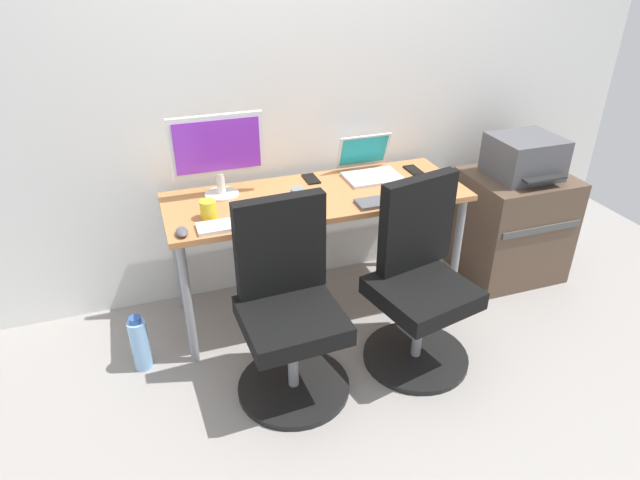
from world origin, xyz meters
name	(u,v)px	position (x,y,z in m)	size (l,w,h in m)	color
ground_plane	(317,305)	(0.00, 0.00, 0.00)	(5.28, 5.28, 0.00)	gray
back_wall	(294,69)	(0.00, 0.37, 1.30)	(4.40, 0.04, 2.60)	white
desk	(317,206)	(0.00, 0.00, 0.65)	(1.60, 0.59, 0.72)	#B77542
office_chair_left	(288,310)	(-0.33, -0.55, 0.42)	(0.54, 0.54, 0.94)	black
office_chair_right	(419,284)	(0.34, -0.55, 0.42)	(0.54, 0.54, 0.94)	black
side_cabinet	(511,225)	(1.28, -0.03, 0.33)	(0.60, 0.53, 0.67)	brown
printer	(524,157)	(1.28, -0.03, 0.79)	(0.38, 0.40, 0.24)	#515156
water_bottle_on_floor	(140,344)	(-1.01, -0.21, 0.15)	(0.09, 0.09, 0.31)	#8CBFF2
desktop_monitor	(218,150)	(-0.48, 0.15, 0.97)	(0.48, 0.18, 0.43)	silver
open_laptop	(369,166)	(0.37, 0.15, 0.78)	(0.31, 0.29, 0.22)	silver
keyboard_by_monitor	(233,224)	(-0.49, -0.21, 0.73)	(0.34, 0.12, 0.02)	silver
keyboard_by_laptop	(388,201)	(0.32, -0.21, 0.73)	(0.34, 0.12, 0.02)	#515156
mouse_by_monitor	(261,206)	(-0.33, -0.08, 0.74)	(0.06, 0.10, 0.03)	silver
mouse_by_laptop	(182,232)	(-0.73, -0.22, 0.74)	(0.06, 0.10, 0.03)	#515156
coffee_mug	(208,210)	(-0.59, -0.09, 0.77)	(0.08, 0.08, 0.09)	yellow
pen_cup	(298,198)	(-0.14, -0.13, 0.78)	(0.07, 0.07, 0.10)	slate
phone_near_monitor	(414,170)	(0.64, 0.12, 0.73)	(0.07, 0.14, 0.01)	black
phone_near_laptop	(311,179)	(0.03, 0.20, 0.73)	(0.07, 0.14, 0.01)	black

